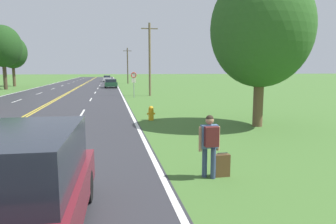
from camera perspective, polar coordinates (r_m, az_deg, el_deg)
hitchhiker_person at (r=7.90m, az=7.96°, el=-5.31°), size 0.57×0.41×1.69m
suitcase at (r=8.28m, az=10.26°, el=-9.98°), size 0.41×0.16×0.66m
fire_hydrant at (r=17.04m, az=-3.24°, el=-0.19°), size 0.46×0.30×0.81m
traffic_sign at (r=31.07m, az=-6.54°, el=6.38°), size 0.60×0.10×2.62m
utility_pole_midground at (r=33.15m, az=-3.50°, el=10.14°), size 1.80×0.24×7.84m
utility_pole_far at (r=63.43m, az=-7.70°, el=8.83°), size 1.80×0.24×7.33m
tree_behind_sign at (r=49.93m, az=-28.96°, el=10.89°), size 5.18×5.18×9.20m
tree_mid_treeline at (r=58.57m, az=-27.54°, el=10.06°), size 4.81×4.81×8.63m
tree_right_cluster at (r=15.83m, az=17.34°, el=14.85°), size 4.96×4.96×7.69m
car_maroon_van_approaching at (r=5.68m, az=-25.47°, el=-12.09°), size 2.03×4.21×1.87m
car_dark_green_hatchback_mid_far at (r=48.87m, az=-10.87°, el=5.44°), size 2.08×3.97×1.39m
car_white_hatchback_receding at (r=74.50m, az=-11.53°, el=6.31°), size 1.84×3.88×1.49m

